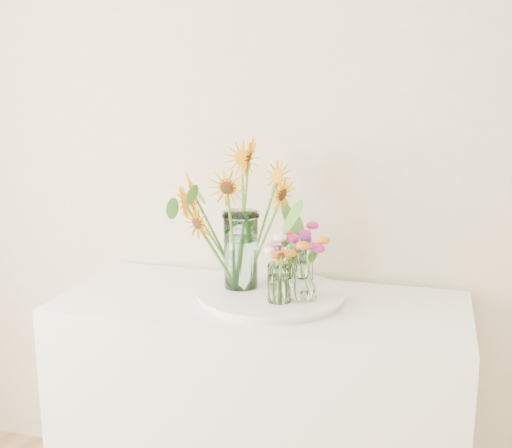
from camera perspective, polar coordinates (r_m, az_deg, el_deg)
name	(u,v)px	position (r m, az deg, el deg)	size (l,w,h in m)	color
counter	(261,419)	(2.41, 0.42, -16.93)	(1.40, 0.60, 0.90)	white
tray	(271,296)	(2.23, 1.32, -6.42)	(0.48, 0.48, 0.03)	white
mason_jar	(241,250)	(2.23, -1.36, -2.33)	(0.12, 0.12, 0.28)	#A4D3C7
sunflower_bouquet	(241,216)	(2.21, -1.38, 0.67)	(0.73, 0.73, 0.52)	orange
small_vase_a	(279,283)	(2.11, 2.09, -5.31)	(0.08, 0.08, 0.13)	white
wildflower_posy_a	(279,270)	(2.09, 2.10, -4.14)	(0.17, 0.17, 0.22)	orange
small_vase_b	(302,281)	(2.13, 4.12, -5.07)	(0.09, 0.09, 0.14)	white
wildflower_posy_b	(302,268)	(2.12, 4.14, -3.91)	(0.21, 0.21, 0.23)	orange
small_vase_c	(296,267)	(2.29, 3.58, -3.85)	(0.07, 0.07, 0.13)	white
wildflower_posy_c	(296,255)	(2.28, 3.60, -2.77)	(0.19, 0.19, 0.22)	orange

